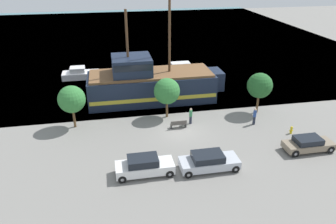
% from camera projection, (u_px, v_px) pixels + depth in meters
% --- Properties ---
extents(ground_plane, '(160.00, 160.00, 0.00)m').
position_uv_depth(ground_plane, '(180.00, 131.00, 32.44)').
color(ground_plane, gray).
extents(water_surface, '(80.00, 80.00, 0.00)m').
position_uv_depth(water_surface, '(135.00, 36.00, 71.50)').
color(water_surface, teal).
rests_on(water_surface, ground).
extents(pirate_ship, '(16.00, 5.43, 11.88)m').
position_uv_depth(pirate_ship, '(150.00, 83.00, 38.70)').
color(pirate_ship, '#192338').
rests_on(pirate_ship, water_surface).
extents(moored_boat_dockside, '(5.05, 2.25, 1.62)m').
position_uv_depth(moored_boat_dockside, '(80.00, 74.00, 46.36)').
color(moored_boat_dockside, silver).
rests_on(moored_boat_dockside, water_surface).
extents(moored_boat_outer, '(6.71, 1.91, 2.06)m').
position_uv_depth(moored_boat_outer, '(183.00, 71.00, 46.99)').
color(moored_boat_outer, '#2D333D').
rests_on(moored_boat_outer, water_surface).
extents(parked_car_curb_front, '(4.57, 1.81, 1.57)m').
position_uv_depth(parked_car_curb_front, '(144.00, 166.00, 25.64)').
color(parked_car_curb_front, white).
rests_on(parked_car_curb_front, ground_plane).
extents(parked_car_curb_mid, '(4.37, 1.78, 1.32)m').
position_uv_depth(parked_car_curb_mid, '(308.00, 144.00, 28.84)').
color(parked_car_curb_mid, '#7F705B').
rests_on(parked_car_curb_mid, ground_plane).
extents(parked_car_curb_rear, '(4.77, 1.94, 1.45)m').
position_uv_depth(parked_car_curb_rear, '(209.00, 161.00, 26.29)').
color(parked_car_curb_rear, '#B7BCC6').
rests_on(parked_car_curb_rear, ground_plane).
extents(fire_hydrant, '(0.42, 0.25, 0.76)m').
position_uv_depth(fire_hydrant, '(291.00, 130.00, 31.78)').
color(fire_hydrant, yellow).
rests_on(fire_hydrant, ground_plane).
extents(bench_promenade_east, '(1.62, 0.45, 0.85)m').
position_uv_depth(bench_promenade_east, '(179.00, 124.00, 32.78)').
color(bench_promenade_east, '#4C4742').
rests_on(bench_promenade_east, ground_plane).
extents(pedestrian_walking_near, '(0.32, 0.32, 1.72)m').
position_uv_depth(pedestrian_walking_near, '(191.00, 116.00, 33.50)').
color(pedestrian_walking_near, '#232838').
rests_on(pedestrian_walking_near, ground_plane).
extents(pedestrian_walking_far, '(0.32, 0.32, 1.80)m').
position_uv_depth(pedestrian_walking_far, '(255.00, 116.00, 33.32)').
color(pedestrian_walking_far, '#232838').
rests_on(pedestrian_walking_far, ground_plane).
extents(tree_row_east, '(2.69, 2.69, 4.38)m').
position_uv_depth(tree_row_east, '(72.00, 99.00, 31.91)').
color(tree_row_east, brown).
rests_on(tree_row_east, ground_plane).
extents(tree_row_mideast, '(2.74, 2.74, 4.34)m').
position_uv_depth(tree_row_mideast, '(167.00, 91.00, 34.03)').
color(tree_row_mideast, brown).
rests_on(tree_row_mideast, ground_plane).
extents(tree_row_midwest, '(2.71, 2.71, 4.53)m').
position_uv_depth(tree_row_midwest, '(260.00, 86.00, 34.95)').
color(tree_row_midwest, brown).
rests_on(tree_row_midwest, ground_plane).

